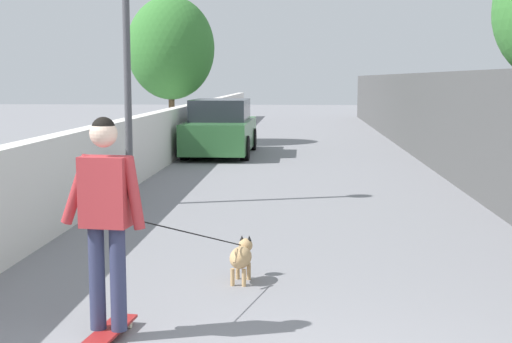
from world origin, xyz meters
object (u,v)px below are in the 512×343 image
Objects in this scene: person_skateboarder at (106,206)px; dog at (241,256)px; skateboard at (109,331)px; car_near at (221,129)px; tree_left_mid at (171,48)px; lamp_post at (126,16)px.

person_skateboarder reaches higher than dog.
car_near reaches higher than skateboard.
dog is (1.72, -0.93, 0.21)m from skateboard.
dog is 0.46× the size of car_near.
tree_left_mid is at bearing 12.91° from dog.
lamp_post is 2.26× the size of dog.
person_skateboarder is (-17.41, -2.67, -1.97)m from tree_left_mid.
tree_left_mid is 16.34m from dog.
car_near reaches higher than dog.
lamp_post is 1.05× the size of car_near.
person_skateboarder is 0.39× the size of car_near.
car_near is (-3.17, -1.95, -2.36)m from tree_left_mid.
tree_left_mid reaches higher than lamp_post.
car_near is (8.10, -0.60, -2.40)m from lamp_post.
person_skateboarder is 14.27m from car_near.
person_skateboarder is at bearing 151.62° from dog.
tree_left_mid is at bearing 8.71° from person_skateboarder.
skateboard is 1.97m from dog.
lamp_post is at bearing 12.09° from skateboard.
tree_left_mid is at bearing 6.84° from lamp_post.
lamp_post is 8.47m from car_near.
lamp_post reaches higher than person_skateboarder.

